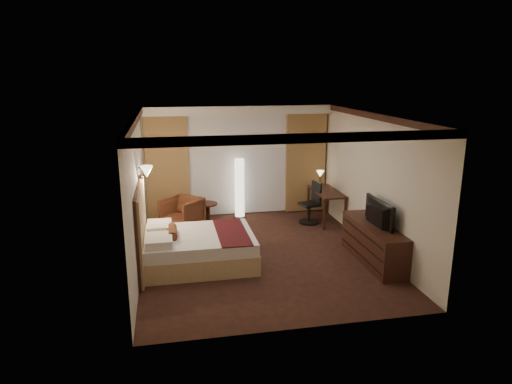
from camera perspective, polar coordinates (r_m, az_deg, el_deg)
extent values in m
cube|color=black|center=(9.01, 0.50, -7.73)|extent=(4.50, 5.50, 0.01)
cube|color=white|center=(8.37, 0.54, 9.64)|extent=(4.50, 5.50, 0.01)
cube|color=#EFE5CE|center=(11.23, -2.33, 3.96)|extent=(4.50, 0.02, 2.70)
cube|color=#EFE5CE|center=(8.44, -14.62, -0.11)|extent=(0.02, 5.50, 2.70)
cube|color=#EFE5CE|center=(9.30, 14.23, 1.26)|extent=(0.02, 5.50, 2.70)
cube|color=white|center=(10.83, -2.19, 10.24)|extent=(4.50, 0.50, 0.20)
cube|color=silver|center=(11.18, -2.26, 3.38)|extent=(2.48, 0.04, 2.45)
cube|color=#9F8048|center=(10.99, -11.01, 2.93)|extent=(1.00, 0.14, 2.45)
cube|color=#9F8048|center=(11.50, 6.20, 3.63)|extent=(1.00, 0.14, 2.45)
imported|color=#4D2F17|center=(10.45, -9.22, -2.44)|extent=(1.05, 1.04, 0.79)
imported|color=black|center=(8.59, 14.58, -2.09)|extent=(0.62, 1.05, 0.14)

